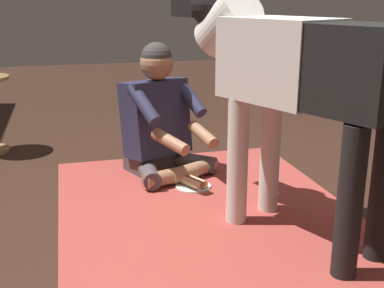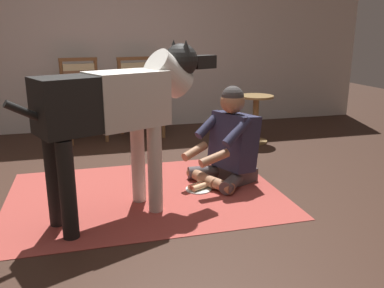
{
  "view_description": "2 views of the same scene",
  "coord_description": "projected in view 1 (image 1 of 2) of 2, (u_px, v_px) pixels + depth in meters",
  "views": [
    {
      "loc": [
        -2.15,
        0.92,
        1.12
      ],
      "look_at": [
        0.17,
        0.32,
        0.4
      ],
      "focal_mm": 46.07,
      "sensor_mm": 36.0,
      "label": 1
    },
    {
      "loc": [
        -0.31,
        -2.82,
        1.28
      ],
      "look_at": [
        0.42,
        -0.09,
        0.5
      ],
      "focal_mm": 37.63,
      "sensor_mm": 36.0,
      "label": 2
    }
  ],
  "objects": [
    {
      "name": "ground_plane",
      "position": [
        261.0,
        223.0,
        2.53
      ],
      "size": [
        12.92,
        12.92,
        0.0
      ],
      "primitive_type": "plane",
      "color": "#331F16"
    },
    {
      "name": "area_rug",
      "position": [
        211.0,
        218.0,
        2.58
      ],
      "size": [
        2.18,
        1.55,
        0.01
      ],
      "primitive_type": "cube",
      "color": "#9D3C35",
      "rests_on": "ground"
    },
    {
      "name": "person_sitting_on_floor",
      "position": [
        160.0,
        121.0,
        3.16
      ],
      "size": [
        0.7,
        0.62,
        0.85
      ],
      "color": "#4C4345",
      "rests_on": "ground"
    },
    {
      "name": "large_dog",
      "position": [
        289.0,
        70.0,
        2.24
      ],
      "size": [
        1.48,
        0.75,
        1.23
      ],
      "color": "silver",
      "rests_on": "ground"
    },
    {
      "name": "hot_dog_on_plate",
      "position": [
        193.0,
        183.0,
        2.99
      ],
      "size": [
        0.22,
        0.22,
        0.06
      ],
      "color": "silver",
      "rests_on": "ground"
    }
  ]
}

